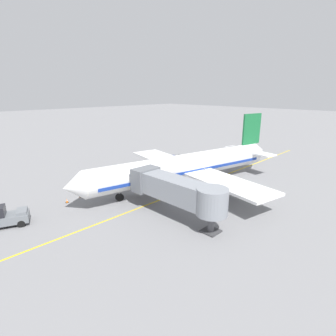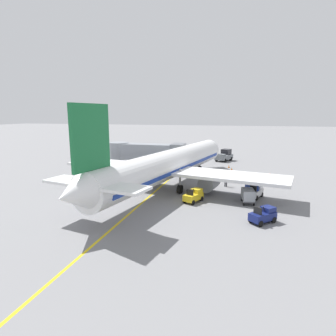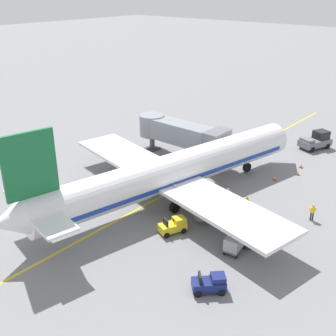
{
  "view_description": "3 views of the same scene",
  "coord_description": "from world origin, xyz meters",
  "px_view_note": "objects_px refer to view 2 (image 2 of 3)",
  "views": [
    {
      "loc": [
        -25.19,
        29.48,
        14.58
      ],
      "look_at": [
        0.58,
        3.49,
        4.05
      ],
      "focal_mm": 28.83,
      "sensor_mm": 36.0,
      "label": 1
    },
    {
      "loc": [
        10.68,
        -36.69,
        9.83
      ],
      "look_at": [
        1.3,
        -2.0,
        2.84
      ],
      "focal_mm": 30.08,
      "sensor_mm": 36.0,
      "label": 2
    },
    {
      "loc": [
        26.33,
        -31.71,
        21.06
      ],
      "look_at": [
        0.69,
        -1.59,
        3.46
      ],
      "focal_mm": 44.47,
      "sensor_mm": 36.0,
      "label": 3
    }
  ],
  "objects_px": {
    "parked_airliner": "(170,165)",
    "baggage_cart_second_in_train": "(248,195)",
    "ground_crew_loader": "(209,178)",
    "baggage_tug_lead": "(194,196)",
    "baggage_tug_trailing": "(255,192)",
    "ground_crew_marshaller": "(269,178)",
    "baggage_tug_spare": "(263,215)",
    "safety_cone_wing_tip": "(229,166)",
    "baggage_cart_front": "(251,189)",
    "safety_cone_nose_right": "(232,169)",
    "pushback_tractor": "(224,156)",
    "jet_bridge": "(146,152)",
    "ground_crew_wing_walker": "(226,180)",
    "safety_cone_nose_left": "(222,172)"
  },
  "relations": [
    {
      "from": "ground_crew_loader",
      "to": "parked_airliner",
      "type": "bearing_deg",
      "value": -148.74
    },
    {
      "from": "baggage_cart_front",
      "to": "baggage_cart_second_in_train",
      "type": "distance_m",
      "value": 2.84
    },
    {
      "from": "jet_bridge",
      "to": "baggage_tug_spare",
      "type": "bearing_deg",
      "value": -46.37
    },
    {
      "from": "ground_crew_loader",
      "to": "baggage_tug_trailing",
      "type": "bearing_deg",
      "value": -37.09
    },
    {
      "from": "ground_crew_wing_walker",
      "to": "baggage_tug_spare",
      "type": "bearing_deg",
      "value": -71.28
    },
    {
      "from": "parked_airliner",
      "to": "baggage_cart_second_in_train",
      "type": "xyz_separation_m",
      "value": [
        10.05,
        -3.99,
        -2.24
      ]
    },
    {
      "from": "ground_crew_marshaller",
      "to": "safety_cone_wing_tip",
      "type": "height_order",
      "value": "ground_crew_marshaller"
    },
    {
      "from": "parked_airliner",
      "to": "baggage_tug_lead",
      "type": "height_order",
      "value": "parked_airliner"
    },
    {
      "from": "baggage_cart_front",
      "to": "safety_cone_nose_right",
      "type": "relative_size",
      "value": 5.04
    },
    {
      "from": "ground_crew_marshaller",
      "to": "safety_cone_nose_right",
      "type": "xyz_separation_m",
      "value": [
        -5.51,
        9.03,
        -0.66
      ]
    },
    {
      "from": "safety_cone_nose_right",
      "to": "baggage_tug_spare",
      "type": "bearing_deg",
      "value": -80.73
    },
    {
      "from": "baggage_tug_lead",
      "to": "baggage_tug_trailing",
      "type": "xyz_separation_m",
      "value": [
        6.74,
        3.5,
        0.0
      ]
    },
    {
      "from": "parked_airliner",
      "to": "pushback_tractor",
      "type": "height_order",
      "value": "parked_airliner"
    },
    {
      "from": "ground_crew_loader",
      "to": "ground_crew_marshaller",
      "type": "distance_m",
      "value": 8.43
    },
    {
      "from": "baggage_cart_second_in_train",
      "to": "ground_crew_loader",
      "type": "bearing_deg",
      "value": 126.56
    },
    {
      "from": "baggage_tug_trailing",
      "to": "ground_crew_loader",
      "type": "relative_size",
      "value": 1.64
    },
    {
      "from": "jet_bridge",
      "to": "ground_crew_wing_walker",
      "type": "xyz_separation_m",
      "value": [
        13.76,
        -6.55,
        -2.5
      ]
    },
    {
      "from": "safety_cone_nose_left",
      "to": "safety_cone_nose_right",
      "type": "bearing_deg",
      "value": 65.62
    },
    {
      "from": "baggage_tug_trailing",
      "to": "safety_cone_wing_tip",
      "type": "distance_m",
      "value": 18.61
    },
    {
      "from": "ground_crew_loader",
      "to": "safety_cone_wing_tip",
      "type": "bearing_deg",
      "value": 81.67
    },
    {
      "from": "safety_cone_nose_right",
      "to": "baggage_tug_trailing",
      "type": "bearing_deg",
      "value": -77.85
    },
    {
      "from": "safety_cone_nose_right",
      "to": "safety_cone_wing_tip",
      "type": "xyz_separation_m",
      "value": [
        -0.6,
        2.28,
        0.0
      ]
    },
    {
      "from": "pushback_tractor",
      "to": "baggage_tug_spare",
      "type": "bearing_deg",
      "value": -80.12
    },
    {
      "from": "baggage_tug_trailing",
      "to": "safety_cone_wing_tip",
      "type": "xyz_separation_m",
      "value": [
        -4.02,
        18.17,
        -0.42
      ]
    },
    {
      "from": "baggage_tug_trailing",
      "to": "ground_crew_marshaller",
      "type": "height_order",
      "value": "ground_crew_marshaller"
    },
    {
      "from": "pushback_tractor",
      "to": "baggage_tug_lead",
      "type": "xyz_separation_m",
      "value": [
        -1.32,
        -29.4,
        -0.39
      ]
    },
    {
      "from": "parked_airliner",
      "to": "safety_cone_wing_tip",
      "type": "height_order",
      "value": "parked_airliner"
    },
    {
      "from": "baggage_tug_lead",
      "to": "safety_cone_nose_right",
      "type": "distance_m",
      "value": 19.67
    },
    {
      "from": "parked_airliner",
      "to": "ground_crew_loader",
      "type": "bearing_deg",
      "value": 31.26
    },
    {
      "from": "baggage_tug_spare",
      "to": "ground_crew_marshaller",
      "type": "relative_size",
      "value": 1.55
    },
    {
      "from": "parked_airliner",
      "to": "ground_crew_marshaller",
      "type": "distance_m",
      "value": 14.2
    },
    {
      "from": "pushback_tractor",
      "to": "safety_cone_nose_right",
      "type": "distance_m",
      "value": 10.25
    },
    {
      "from": "ground_crew_loader",
      "to": "safety_cone_nose_right",
      "type": "distance_m",
      "value": 11.65
    },
    {
      "from": "baggage_tug_lead",
      "to": "safety_cone_wing_tip",
      "type": "relative_size",
      "value": 4.7
    },
    {
      "from": "baggage_tug_spare",
      "to": "safety_cone_wing_tip",
      "type": "xyz_separation_m",
      "value": [
        -4.48,
        26.07,
        -0.42
      ]
    },
    {
      "from": "ground_crew_marshaller",
      "to": "baggage_tug_spare",
      "type": "bearing_deg",
      "value": -96.3
    },
    {
      "from": "safety_cone_wing_tip",
      "to": "jet_bridge",
      "type": "bearing_deg",
      "value": -151.51
    },
    {
      "from": "safety_cone_nose_left",
      "to": "safety_cone_nose_right",
      "type": "height_order",
      "value": "same"
    },
    {
      "from": "parked_airliner",
      "to": "baggage_cart_second_in_train",
      "type": "distance_m",
      "value": 11.04
    },
    {
      "from": "ground_crew_loader",
      "to": "ground_crew_wing_walker",
      "type": "bearing_deg",
      "value": -5.27
    },
    {
      "from": "safety_cone_nose_right",
      "to": "pushback_tractor",
      "type": "bearing_deg",
      "value": 101.31
    },
    {
      "from": "parked_airliner",
      "to": "baggage_tug_spare",
      "type": "height_order",
      "value": "parked_airliner"
    },
    {
      "from": "jet_bridge",
      "to": "baggage_tug_lead",
      "type": "relative_size",
      "value": 4.78
    },
    {
      "from": "jet_bridge",
      "to": "pushback_tractor",
      "type": "height_order",
      "value": "jet_bridge"
    },
    {
      "from": "jet_bridge",
      "to": "ground_crew_wing_walker",
      "type": "height_order",
      "value": "jet_bridge"
    },
    {
      "from": "ground_crew_loader",
      "to": "baggage_tug_spare",
      "type": "bearing_deg",
      "value": -62.53
    },
    {
      "from": "parked_airliner",
      "to": "jet_bridge",
      "type": "distance_m",
      "value": 11.37
    },
    {
      "from": "jet_bridge",
      "to": "baggage_tug_spare",
      "type": "distance_m",
      "value": 26.1
    },
    {
      "from": "baggage_cart_front",
      "to": "safety_cone_nose_right",
      "type": "height_order",
      "value": "baggage_cart_front"
    },
    {
      "from": "baggage_tug_spare",
      "to": "baggage_cart_front",
      "type": "relative_size",
      "value": 0.88
    }
  ]
}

